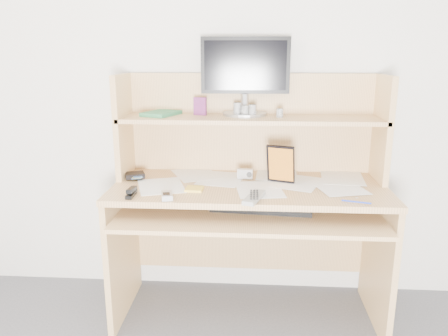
# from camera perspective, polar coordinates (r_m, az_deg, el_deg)

# --- Properties ---
(back_wall) EXTENTS (3.60, 0.04, 2.50)m
(back_wall) POSITION_cam_1_polar(r_m,az_deg,el_deg) (2.48, 3.58, 11.13)
(back_wall) COLOR silver
(back_wall) RESTS_ON floor
(desk) EXTENTS (1.40, 0.70, 1.30)m
(desk) POSITION_cam_1_polar(r_m,az_deg,el_deg) (2.34, 3.33, -2.94)
(desk) COLOR tan
(desk) RESTS_ON floor
(paper_clutter) EXTENTS (1.32, 0.54, 0.01)m
(paper_clutter) POSITION_cam_1_polar(r_m,az_deg,el_deg) (2.25, 3.33, -2.15)
(paper_clutter) COLOR white
(paper_clutter) RESTS_ON desk
(keyboard) EXTENTS (0.51, 0.22, 0.03)m
(keyboard) POSITION_cam_1_polar(r_m,az_deg,el_deg) (2.20, 4.90, -4.92)
(keyboard) COLOR black
(keyboard) RESTS_ON desk
(tv_remote) EXTENTS (0.11, 0.20, 0.02)m
(tv_remote) POSITION_cam_1_polar(r_m,az_deg,el_deg) (2.01, 3.95, -3.85)
(tv_remote) COLOR gray
(tv_remote) RESTS_ON paper_clutter
(flip_phone) EXTENTS (0.07, 0.10, 0.02)m
(flip_phone) POSITION_cam_1_polar(r_m,az_deg,el_deg) (2.05, -7.47, -3.50)
(flip_phone) COLOR #ACACAF
(flip_phone) RESTS_ON paper_clutter
(stapler) EXTENTS (0.03, 0.11, 0.03)m
(stapler) POSITION_cam_1_polar(r_m,az_deg,el_deg) (2.11, -12.03, -3.01)
(stapler) COLOR black
(stapler) RESTS_ON paper_clutter
(wallet) EXTENTS (0.12, 0.11, 0.03)m
(wallet) POSITION_cam_1_polar(r_m,az_deg,el_deg) (2.40, -11.59, -0.92)
(wallet) COLOR black
(wallet) RESTS_ON paper_clutter
(sticky_note_pad) EXTENTS (0.09, 0.09, 0.01)m
(sticky_note_pad) POSITION_cam_1_polar(r_m,az_deg,el_deg) (2.17, -3.90, -2.74)
(sticky_note_pad) COLOR #D6E13B
(sticky_note_pad) RESTS_ON desk
(digital_camera) EXTENTS (0.09, 0.04, 0.05)m
(digital_camera) POSITION_cam_1_polar(r_m,az_deg,el_deg) (2.34, 2.77, -0.74)
(digital_camera) COLOR #A5A5A8
(digital_camera) RESTS_ON paper_clutter
(game_case) EXTENTS (0.14, 0.06, 0.20)m
(game_case) POSITION_cam_1_polar(r_m,az_deg,el_deg) (2.25, 7.42, 0.51)
(game_case) COLOR black
(game_case) RESTS_ON paper_clutter
(blue_pen) EXTENTS (0.13, 0.04, 0.01)m
(blue_pen) POSITION_cam_1_polar(r_m,az_deg,el_deg) (2.05, 16.90, -4.26)
(blue_pen) COLOR #1831B8
(blue_pen) RESTS_ON paper_clutter
(card_box) EXTENTS (0.07, 0.04, 0.10)m
(card_box) POSITION_cam_1_polar(r_m,az_deg,el_deg) (2.38, -3.15, 8.05)
(card_box) COLOR maroon
(card_box) RESTS_ON desk
(shelf_book) EXTENTS (0.21, 0.24, 0.02)m
(shelf_book) POSITION_cam_1_polar(r_m,az_deg,el_deg) (2.40, -8.21, 7.07)
(shelf_book) COLOR #338144
(shelf_book) RESTS_ON desk
(chip_stack_a) EXTENTS (0.05, 0.05, 0.06)m
(chip_stack_a) POSITION_cam_1_polar(r_m,az_deg,el_deg) (2.33, 2.78, 7.45)
(chip_stack_a) COLOR black
(chip_stack_a) RESTS_ON desk
(chip_stack_b) EXTENTS (0.06, 0.06, 0.07)m
(chip_stack_b) POSITION_cam_1_polar(r_m,az_deg,el_deg) (2.35, 1.76, 7.67)
(chip_stack_b) COLOR silver
(chip_stack_b) RESTS_ON desk
(chip_stack_c) EXTENTS (0.04, 0.04, 0.04)m
(chip_stack_c) POSITION_cam_1_polar(r_m,az_deg,el_deg) (2.32, 7.29, 7.14)
(chip_stack_c) COLOR black
(chip_stack_c) RESTS_ON desk
(chip_stack_d) EXTENTS (0.05, 0.05, 0.06)m
(chip_stack_d) POSITION_cam_1_polar(r_m,az_deg,el_deg) (2.31, 3.76, 7.47)
(chip_stack_d) COLOR silver
(chip_stack_d) RESTS_ON desk
(monitor) EXTENTS (0.47, 0.24, 0.41)m
(monitor) POSITION_cam_1_polar(r_m,az_deg,el_deg) (2.38, 2.79, 12.19)
(monitor) COLOR #AAAAAF
(monitor) RESTS_ON desk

